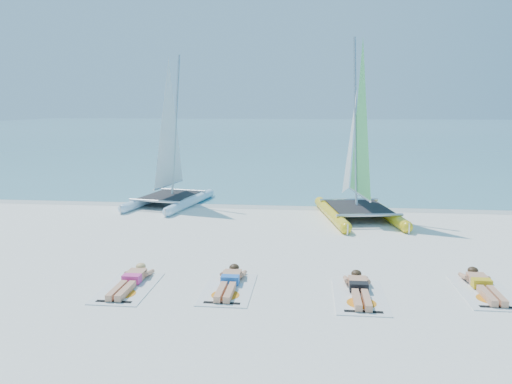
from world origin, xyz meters
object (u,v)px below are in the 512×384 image
towel_a (128,288)px  towel_b (228,289)px  catamaran_yellow (356,158)px  sunbather_d (482,284)px  towel_c (360,297)px  sunbather_c (359,288)px  sunbather_b (230,281)px  catamaran_blue (170,159)px  towel_d (485,293)px  sunbather_a (131,280)px

towel_a → towel_b: 2.06m
catamaran_yellow → sunbather_d: (1.99, -6.78, -1.82)m
towel_c → sunbather_c: 0.22m
sunbather_b → towel_c: 2.64m
towel_a → sunbather_c: bearing=2.8°
catamaran_yellow → towel_a: (-5.20, -7.50, -1.93)m
towel_b → sunbather_d: (5.13, 0.56, 0.11)m
catamaran_blue → catamaran_yellow: 6.84m
sunbather_b → towel_c: size_ratio=0.93×
sunbather_b → towel_a: bearing=-170.4°
towel_a → sunbather_c: sunbather_c is taller
catamaran_yellow → towel_b: bearing=-123.3°
catamaran_blue → towel_d: (8.73, -8.13, -1.71)m
towel_b → towel_d: bearing=4.1°
towel_a → sunbather_b: sunbather_b is taller
sunbather_a → sunbather_d: 7.21m
sunbather_b → sunbather_c: same height
towel_a → towel_c: 4.68m
sunbather_b → sunbather_d: same height
catamaran_yellow → sunbather_b: 8.02m
catamaran_yellow → sunbather_a: 9.15m
towel_b → towel_d: 5.15m
catamaran_yellow → sunbather_a: (-5.20, -7.30, -1.82)m
towel_c → towel_b: bearing=177.5°
sunbather_b → sunbather_c: (2.62, -0.12, 0.00)m
towel_c → sunbather_d: (2.51, 0.67, 0.11)m
towel_d → sunbather_b: bearing=-178.1°
catamaran_yellow → towel_b: catamaran_yellow is taller
towel_a → sunbather_d: (7.19, 0.71, 0.11)m
sunbather_d → towel_c: bearing=-165.0°
towel_a → sunbather_a: (0.00, 0.19, 0.11)m
towel_c → towel_d: bearing=10.8°
catamaran_blue → sunbather_d: 11.91m
sunbather_d → catamaran_blue: bearing=137.7°
sunbather_c → sunbather_a: bearing=-179.5°
catamaran_yellow → sunbather_d: size_ratio=3.57×
towel_c → towel_d: size_ratio=1.00×
catamaran_blue → catamaran_yellow: bearing=0.9°
towel_b → towel_c: 2.63m
towel_d → sunbather_d: (0.00, 0.19, 0.11)m
towel_c → sunbather_d: size_ratio=1.07×
sunbather_a → sunbather_d: (7.19, 0.52, 0.00)m
towel_a → sunbather_d: sunbather_d is taller
towel_d → towel_a: bearing=-175.9°
towel_a → towel_c: same height
catamaran_blue → towel_a: bearing=-69.2°
sunbather_b → sunbather_d: (5.13, 0.36, 0.00)m
towel_b → towel_d: same height
towel_c → towel_d: same height
towel_a → sunbather_a: size_ratio=1.07×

